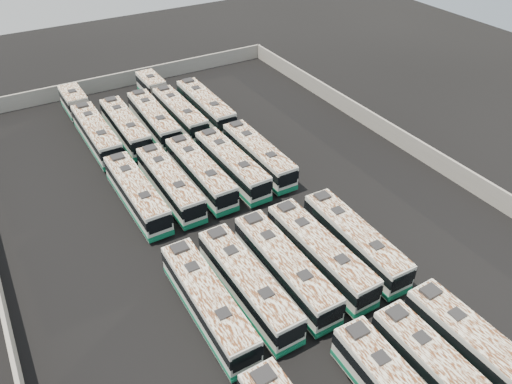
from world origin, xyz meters
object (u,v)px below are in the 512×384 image
object	(u,v)px
bus_back_left	(125,127)
bus_back_right	(170,104)
bus_midback_center	(200,173)
bus_front_right	(447,380)
bus_midfront_far_left	(208,302)
bus_midback_right	(232,165)
bus_front_far_right	(484,355)
bus_midfront_right	(320,253)
bus_midback_left	(170,183)
bus_back_far_right	(205,106)
bus_back_center	(154,120)
bus_midback_far_right	(258,155)
bus_midfront_center	(285,268)
bus_back_far_left	(89,123)
bus_midfront_far_right	(355,240)
bus_midfront_left	(248,284)
bus_midback_far_left	(137,193)

from	to	relation	value
bus_back_left	bus_back_right	world-z (taller)	bus_back_left
bus_midback_center	bus_front_right	bearing A→B (deg)	-83.70
bus_midfront_far_left	bus_back_left	size ratio (longest dim) A/B	1.01
bus_midback_right	bus_midfront_far_left	bearing A→B (deg)	-124.57
bus_front_far_right	bus_midfront_far_left	xyz separation A→B (m)	(-14.16, 13.68, -0.01)
bus_midfront_right	bus_front_far_right	bearing A→B (deg)	-76.20
bus_midback_left	bus_back_far_right	bearing A→B (deg)	52.06
bus_midfront_right	bus_back_center	world-z (taller)	bus_back_center
bus_midback_left	bus_midback_far_right	distance (m)	10.51
bus_midfront_center	bus_back_far_left	bearing A→B (deg)	102.14
bus_midfront_far_right	bus_back_right	distance (m)	33.35
bus_midfront_far_left	bus_back_center	xyz separation A→B (m)	(7.07, 29.88, 0.03)
bus_midfront_left	bus_back_far_right	distance (m)	31.68
bus_midfront_far_right	bus_back_far_right	distance (m)	29.98
bus_midback_right	bus_midfront_left	bearing A→B (deg)	-115.03
bus_midfront_right	bus_back_center	xyz separation A→B (m)	(-3.44, 29.75, 0.00)
bus_back_left	bus_midfront_far_left	bearing A→B (deg)	-96.52
bus_back_far_left	bus_midfront_far_right	bearing A→B (deg)	-67.36
bus_front_right	bus_back_far_left	bearing A→B (deg)	102.38
bus_back_left	bus_back_center	world-z (taller)	bus_back_center
bus_midfront_far_right	bus_midfront_center	bearing A→B (deg)	179.75
bus_midfront_far_right	bus_midback_far_right	bearing A→B (deg)	91.47
bus_midback_far_right	bus_back_right	distance (m)	17.18
bus_midfront_center	bus_midfront_far_right	bearing A→B (deg)	-1.33
bus_front_far_right	bus_midback_center	world-z (taller)	bus_front_far_right
bus_back_left	bus_back_right	size ratio (longest dim) A/B	0.65
bus_midfront_far_right	bus_back_far_left	size ratio (longest dim) A/B	0.63
bus_midfront_center	bus_midback_left	bearing A→B (deg)	102.34
bus_front_far_right	bus_back_far_left	world-z (taller)	bus_front_far_right
bus_midfront_right	bus_back_right	world-z (taller)	bus_midfront_right
bus_midfront_left	bus_back_right	xyz separation A→B (m)	(6.98, 33.03, -0.05)
bus_midfront_far_left	bus_midfront_right	bearing A→B (deg)	0.84
bus_midback_center	bus_midback_far_right	distance (m)	7.03
bus_midback_far_left	bus_midback_left	xyz separation A→B (m)	(3.48, -0.02, -0.01)
bus_front_right	bus_back_right	bearing A→B (deg)	89.68
bus_midback_far_right	bus_back_far_right	size ratio (longest dim) A/B	0.96
bus_front_far_right	bus_midback_center	size ratio (longest dim) A/B	1.01
bus_back_far_left	bus_back_center	xyz separation A→B (m)	(7.13, -3.28, 0.02)
bus_midback_center	bus_back_left	xyz separation A→B (m)	(-3.54, 13.61, -0.02)
bus_midfront_left	bus_front_right	bearing A→B (deg)	-63.86
bus_midfront_far_left	bus_back_right	distance (m)	34.76
bus_midfront_left	bus_back_far_left	size ratio (longest dim) A/B	0.64
bus_midfront_left	bus_midback_center	size ratio (longest dim) A/B	1.01
bus_midback_far_left	bus_midback_far_right	xyz separation A→B (m)	(13.99, 0.16, -0.01)
bus_back_left	bus_back_right	xyz separation A→B (m)	(7.04, 3.16, -0.03)
bus_midback_far_right	bus_back_far_right	xyz separation A→B (m)	(0.08, 13.64, 0.07)
bus_front_far_right	bus_midfront_center	size ratio (longest dim) A/B	1.00
bus_midfront_left	bus_midfront_right	world-z (taller)	bus_midfront_right
bus_front_right	bus_back_center	world-z (taller)	bus_back_center
bus_back_far_left	bus_back_right	size ratio (longest dim) A/B	1.03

